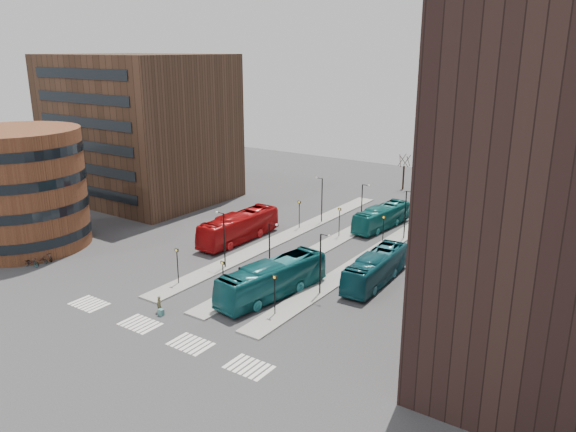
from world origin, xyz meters
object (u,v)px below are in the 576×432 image
Objects in this scene: teal_bus_b at (382,217)px; commuter_a at (205,247)px; commuter_c at (244,276)px; teal_bus_c at (376,268)px; teal_bus_a at (272,279)px; suitcase at (161,312)px; red_bus at (239,227)px; teal_bus_d at (441,211)px; commuter_b at (240,275)px; bicycle_mid at (48,257)px; bicycle_near at (31,262)px; bicycle_far at (41,260)px; traveller at (159,304)px.

teal_bus_b reaches higher than commuter_a.
teal_bus_c is at bearing 126.65° from commuter_c.
teal_bus_c is at bearing 60.65° from teal_bus_a.
suitcase is at bearing -8.09° from commuter_c.
red_bus is 7.98× the size of commuter_a.
teal_bus_b is (-0.71, 25.32, -0.24)m from teal_bus_a.
teal_bus_a is 1.10× the size of teal_bus_d.
commuter_c reaches higher than commuter_a.
teal_bus_a is 1.16× the size of teal_bus_b.
teal_bus_b is 6.88× the size of commuter_a.
commuter_b reaches higher than commuter_a.
teal_bus_d is at bearing -36.70° from bicycle_mid.
teal_bus_c is 0.99× the size of teal_bus_d.
commuter_b reaches higher than bicycle_near.
bicycle_near is at bearing 110.87° from commuter_b.
bicycle_mid is (-21.85, -7.67, -0.31)m from commuter_c.
teal_bus_d is 6.51× the size of bicycle_mid.
teal_bus_b is at bearing -56.92° from bicycle_near.
suitcase is at bearing -113.92° from teal_bus_a.
teal_bus_a is at bearing -83.30° from teal_bus_b.
red_bus is 19.72m from teal_bus_c.
commuter_b is at bearing -89.22° from bicycle_far.
teal_bus_b reaches higher than commuter_b.
teal_bus_d is 32.64m from commuter_a.
bicycle_far is (-12.87, -12.63, -0.34)m from commuter_a.
commuter_a reaches higher than suitcase.
suitcase is at bearing -97.35° from teal_bus_d.
bicycle_far is at bearing -20.43° from bicycle_near.
teal_bus_d is 50.41m from bicycle_far.
teal_bus_d is at bearing 91.55° from teal_bus_c.
teal_bus_a is 26.95m from bicycle_mid.
traveller is at bearing -94.27° from teal_bus_b.
traveller is at bearing 145.90° from suitcase.
bicycle_far is (-32.70, -16.32, -1.12)m from teal_bus_c.
commuter_a is 9.54m from commuter_b.
red_bus is 7.56× the size of commuter_c.
bicycle_mid is at bearing -126.34° from red_bus.
bicycle_mid is at bearing -20.66° from bicycle_far.
commuter_b reaches higher than commuter_c.
traveller is (-0.57, 0.35, 0.47)m from suitcase.
traveller is at bearing -129.92° from teal_bus_c.
commuter_a reaches higher than bicycle_mid.
commuter_a is 0.90× the size of bicycle_mid.
teal_bus_c is 36.17m from bicycle_mid.
traveller reaches higher than bicycle_mid.
teal_bus_b is at bearing 100.26° from teal_bus_a.
red_bus reaches higher than bicycle_far.
commuter_c is (8.75, -9.94, -0.92)m from red_bus.
red_bus is 1.10× the size of teal_bus_d.
teal_bus_a is 4.72m from commuter_b.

